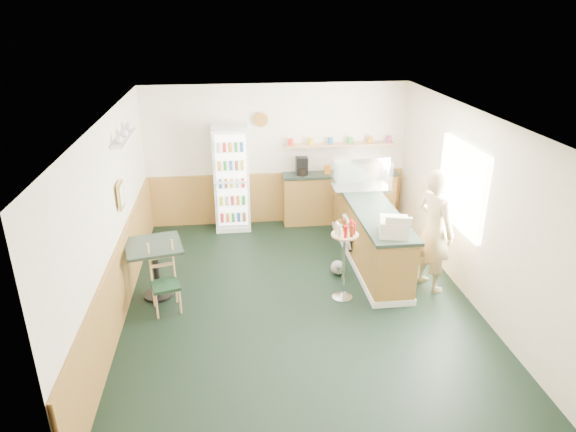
{
  "coord_description": "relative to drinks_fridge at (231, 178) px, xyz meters",
  "views": [
    {
      "loc": [
        -0.91,
        -6.48,
        4.03
      ],
      "look_at": [
        -0.07,
        0.6,
        1.08
      ],
      "focal_mm": 32.0,
      "sensor_mm": 36.0,
      "label": 1
    }
  ],
  "objects": [
    {
      "name": "room_envelope",
      "position": [
        0.66,
        -2.01,
        0.53
      ],
      "size": [
        5.04,
        6.02,
        2.72
      ],
      "color": "white",
      "rests_on": "ground"
    },
    {
      "name": "cash_register",
      "position": [
        2.24,
        -2.83,
        0.13
      ],
      "size": [
        0.49,
        0.5,
        0.23
      ],
      "primitive_type": "cube",
      "rotation": [
        0.0,
        0.0,
        -0.25
      ],
      "color": "beige",
      "rests_on": "service_counter"
    },
    {
      "name": "shopkeeper",
      "position": [
        2.94,
        -2.63,
        -0.05
      ],
      "size": [
        0.65,
        0.75,
        1.89
      ],
      "primitive_type": "imported",
      "rotation": [
        0.0,
        0.0,
        1.93
      ],
      "color": "tan",
      "rests_on": "ground"
    },
    {
      "name": "display_case",
      "position": [
        2.24,
        -0.96,
        0.29
      ],
      "size": [
        0.98,
        0.51,
        0.56
      ],
      "color": "silver",
      "rests_on": "service_counter"
    },
    {
      "name": "cafe_chair",
      "position": [
        -0.99,
        -2.76,
        -0.47
      ],
      "size": [
        0.46,
        0.46,
        1.01
      ],
      "rotation": [
        0.0,
        0.0,
        0.25
      ],
      "color": "black",
      "rests_on": "ground"
    },
    {
      "name": "back_counter",
      "position": [
        2.08,
        0.06,
        -0.45
      ],
      "size": [
        2.24,
        0.42,
        1.69
      ],
      "color": "#A57335",
      "rests_on": "ground"
    },
    {
      "name": "drinks_fridge",
      "position": [
        0.0,
        0.0,
        0.0
      ],
      "size": [
        0.66,
        0.54,
        2.0
      ],
      "color": "white",
      "rests_on": "ground"
    },
    {
      "name": "ground",
      "position": [
        0.89,
        -2.74,
        -1.0
      ],
      "size": [
        6.0,
        6.0,
        0.0
      ],
      "primitive_type": "plane",
      "color": "black",
      "rests_on": "ground"
    },
    {
      "name": "condiment_stand",
      "position": [
        1.55,
        -2.8,
        -0.19
      ],
      "size": [
        0.39,
        0.39,
        1.21
      ],
      "rotation": [
        0.0,
        0.0,
        -0.17
      ],
      "color": "silver",
      "rests_on": "ground"
    },
    {
      "name": "cafe_table",
      "position": [
        -1.16,
        -2.43,
        -0.4
      ],
      "size": [
        0.92,
        0.92,
        0.85
      ],
      "rotation": [
        0.0,
        0.0,
        0.21
      ],
      "color": "black",
      "rests_on": "ground"
    },
    {
      "name": "newspaper_rack",
      "position": [
        1.88,
        -1.57,
        -0.51
      ],
      "size": [
        0.09,
        0.44,
        0.52
      ],
      "color": "black",
      "rests_on": "ground"
    },
    {
      "name": "dog_doorstop",
      "position": [
        1.63,
        -2.1,
        -0.87
      ],
      "size": [
        0.23,
        0.3,
        0.27
      ],
      "rotation": [
        0.0,
        0.0,
        0.03
      ],
      "color": "gray",
      "rests_on": "ground"
    },
    {
      "name": "service_counter",
      "position": [
        2.24,
        -1.67,
        -0.54
      ],
      "size": [
        0.68,
        3.01,
        1.01
      ],
      "color": "#A57335",
      "rests_on": "ground"
    }
  ]
}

